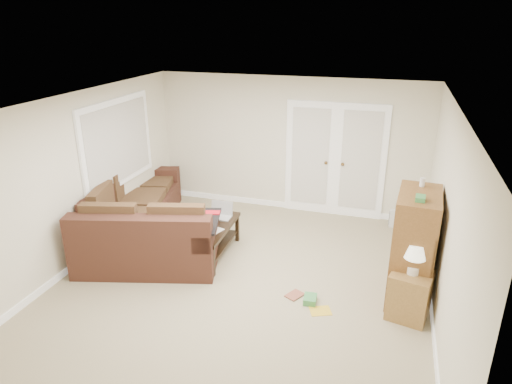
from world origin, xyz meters
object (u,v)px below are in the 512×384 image
(side_cabinet, at_px, (410,291))
(sectional_sofa, at_px, (141,222))
(tv_armoire, at_px, (413,247))
(coffee_table, at_px, (210,238))

(side_cabinet, bearing_deg, sectional_sofa, -178.02)
(sectional_sofa, relative_size, tv_armoire, 2.05)
(coffee_table, bearing_deg, tv_armoire, -7.54)
(sectional_sofa, distance_m, side_cabinet, 4.22)
(tv_armoire, distance_m, side_cabinet, 0.58)
(sectional_sofa, bearing_deg, tv_armoire, -20.06)
(coffee_table, bearing_deg, sectional_sofa, 176.64)
(tv_armoire, relative_size, side_cabinet, 1.60)
(sectional_sofa, distance_m, tv_armoire, 4.18)
(coffee_table, relative_size, side_cabinet, 1.25)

